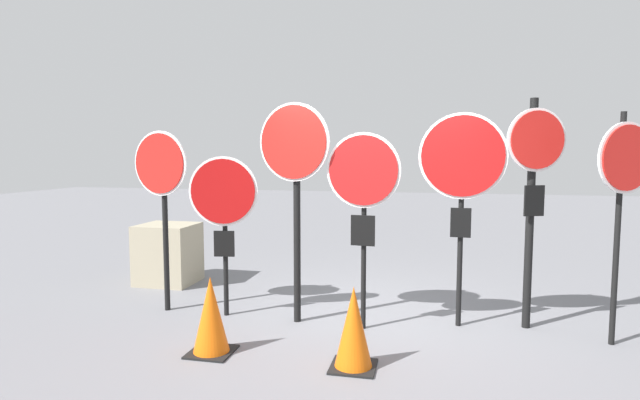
{
  "coord_description": "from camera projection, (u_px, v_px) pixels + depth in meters",
  "views": [
    {
      "loc": [
        0.66,
        -5.72,
        1.95
      ],
      "look_at": [
        -0.63,
        0.0,
        1.41
      ],
      "focal_mm": 28.0,
      "sensor_mm": 36.0,
      "label": 1
    }
  ],
  "objects": [
    {
      "name": "ground_plane",
      "position": [
        372.0,
        320.0,
        5.88
      ],
      "size": [
        40.0,
        40.0,
        0.0
      ],
      "primitive_type": "plane",
      "color": "slate"
    },
    {
      "name": "stop_sign_0",
      "position": [
        161.0,
        179.0,
        6.07
      ],
      "size": [
        0.78,
        0.19,
        2.23
      ],
      "rotation": [
        0.0,
        0.0,
        -0.2
      ],
      "color": "black",
      "rests_on": "ground"
    },
    {
      "name": "stop_sign_1",
      "position": [
        223.0,
        202.0,
        5.89
      ],
      "size": [
        0.82,
        0.17,
        1.93
      ],
      "rotation": [
        0.0,
        0.0,
        0.16
      ],
      "color": "black",
      "rests_on": "ground"
    },
    {
      "name": "stop_sign_2",
      "position": [
        295.0,
        166.0,
        5.63
      ],
      "size": [
        0.87,
        0.24,
        2.53
      ],
      "rotation": [
        0.0,
        0.0,
        -0.24
      ],
      "color": "black",
      "rests_on": "ground"
    },
    {
      "name": "stop_sign_3",
      "position": [
        363.0,
        185.0,
        5.41
      ],
      "size": [
        0.82,
        0.14,
        2.19
      ],
      "rotation": [
        0.0,
        0.0,
        -0.08
      ],
      "color": "black",
      "rests_on": "ground"
    },
    {
      "name": "stop_sign_4",
      "position": [
        462.0,
        169.0,
        5.48
      ],
      "size": [
        0.95,
        0.14,
        2.41
      ],
      "rotation": [
        0.0,
        0.0,
        -0.06
      ],
      "color": "black",
      "rests_on": "ground"
    },
    {
      "name": "stop_sign_5",
      "position": [
        534.0,
        178.0,
        5.44
      ],
      "size": [
        0.65,
        0.29,
        2.56
      ],
      "rotation": [
        0.0,
        0.0,
        0.39
      ],
      "color": "black",
      "rests_on": "ground"
    },
    {
      "name": "stop_sign_6",
      "position": [
        624.0,
        177.0,
        4.93
      ],
      "size": [
        0.62,
        0.39,
        2.37
      ],
      "rotation": [
        0.0,
        0.0,
        0.54
      ],
      "color": "black",
      "rests_on": "ground"
    },
    {
      "name": "traffic_cone_0",
      "position": [
        211.0,
        315.0,
        4.87
      ],
      "size": [
        0.42,
        0.42,
        0.77
      ],
      "color": "black",
      "rests_on": "ground"
    },
    {
      "name": "traffic_cone_1",
      "position": [
        353.0,
        328.0,
        4.53
      ],
      "size": [
        0.41,
        0.41,
        0.76
      ],
      "color": "black",
      "rests_on": "ground"
    },
    {
      "name": "storage_crate",
      "position": [
        168.0,
        254.0,
        7.55
      ],
      "size": [
        0.82,
        0.74,
        0.9
      ],
      "color": "#9E937A",
      "rests_on": "ground"
    }
  ]
}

